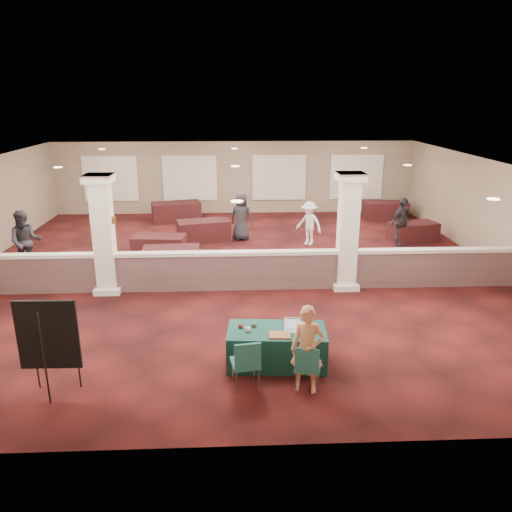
{
  "coord_description": "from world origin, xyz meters",
  "views": [
    {
      "loc": [
        -0.06,
        -14.36,
        5.1
      ],
      "look_at": [
        0.5,
        -2.0,
        1.12
      ],
      "focal_mm": 35.0,
      "sensor_mm": 36.0,
      "label": 1
    }
  ],
  "objects_px": {
    "far_table_front_left": "(159,246)",
    "conf_chair_main": "(308,364)",
    "conf_chair_side": "(246,361)",
    "far_table_front_right": "(413,232)",
    "near_table": "(277,347)",
    "attendee_c": "(401,222)",
    "far_table_back_left": "(176,212)",
    "attendee_b": "(309,223)",
    "easel_board": "(48,336)",
    "far_table_back_center": "(204,231)",
    "woman": "(307,350)",
    "far_table_front_center": "(171,258)",
    "attendee_a": "(26,242)",
    "far_table_back_right": "(385,210)",
    "attendee_d": "(241,217)"
  },
  "relations": [
    {
      "from": "far_table_front_center",
      "to": "far_table_back_right",
      "type": "height_order",
      "value": "far_table_back_right"
    },
    {
      "from": "woman",
      "to": "far_table_front_right",
      "type": "bearing_deg",
      "value": 75.88
    },
    {
      "from": "conf_chair_main",
      "to": "far_table_back_center",
      "type": "distance_m",
      "value": 10.25
    },
    {
      "from": "easel_board",
      "to": "attendee_b",
      "type": "height_order",
      "value": "easel_board"
    },
    {
      "from": "far_table_front_right",
      "to": "far_table_back_right",
      "type": "distance_m",
      "value": 3.5
    },
    {
      "from": "conf_chair_side",
      "to": "far_table_back_center",
      "type": "distance_m",
      "value": 9.97
    },
    {
      "from": "conf_chair_main",
      "to": "far_table_back_center",
      "type": "xyz_separation_m",
      "value": [
        -2.39,
        9.97,
        -0.15
      ]
    },
    {
      "from": "far_table_front_center",
      "to": "attendee_d",
      "type": "relative_size",
      "value": 0.98
    },
    {
      "from": "far_table_front_center",
      "to": "near_table",
      "type": "bearing_deg",
      "value": -64.86
    },
    {
      "from": "easel_board",
      "to": "far_table_back_center",
      "type": "xyz_separation_m",
      "value": [
        2.12,
        9.88,
        -0.77
      ]
    },
    {
      "from": "far_table_back_left",
      "to": "attendee_a",
      "type": "height_order",
      "value": "attendee_a"
    },
    {
      "from": "far_table_front_left",
      "to": "attendee_d",
      "type": "relative_size",
      "value": 0.98
    },
    {
      "from": "far_table_front_left",
      "to": "conf_chair_main",
      "type": "bearing_deg",
      "value": -65.17
    },
    {
      "from": "far_table_front_center",
      "to": "attendee_a",
      "type": "distance_m",
      "value": 4.32
    },
    {
      "from": "near_table",
      "to": "far_table_back_left",
      "type": "bearing_deg",
      "value": 109.24
    },
    {
      "from": "far_table_back_center",
      "to": "attendee_d",
      "type": "xyz_separation_m",
      "value": [
        1.39,
        0.06,
        0.49
      ]
    },
    {
      "from": "conf_chair_side",
      "to": "attendee_a",
      "type": "bearing_deg",
      "value": 124.25
    },
    {
      "from": "conf_chair_main",
      "to": "attendee_b",
      "type": "height_order",
      "value": "attendee_b"
    },
    {
      "from": "easel_board",
      "to": "far_table_back_center",
      "type": "relative_size",
      "value": 0.97
    },
    {
      "from": "conf_chair_side",
      "to": "woman",
      "type": "xyz_separation_m",
      "value": [
        1.08,
        -0.07,
        0.23
      ]
    },
    {
      "from": "near_table",
      "to": "attendee_c",
      "type": "xyz_separation_m",
      "value": [
        5.1,
        8.06,
        0.49
      ]
    },
    {
      "from": "conf_chair_side",
      "to": "far_table_back_right",
      "type": "xyz_separation_m",
      "value": [
        6.37,
        12.95,
        -0.21
      ]
    },
    {
      "from": "woman",
      "to": "conf_chair_main",
      "type": "bearing_deg",
      "value": -46.48
    },
    {
      "from": "easel_board",
      "to": "attendee_d",
      "type": "xyz_separation_m",
      "value": [
        3.51,
        9.94,
        -0.28
      ]
    },
    {
      "from": "near_table",
      "to": "far_table_front_right",
      "type": "height_order",
      "value": "near_table"
    },
    {
      "from": "far_table_back_left",
      "to": "attendee_b",
      "type": "xyz_separation_m",
      "value": [
        5.11,
        -3.73,
        0.37
      ]
    },
    {
      "from": "woman",
      "to": "far_table_back_left",
      "type": "height_order",
      "value": "woman"
    },
    {
      "from": "far_table_back_right",
      "to": "conf_chair_side",
      "type": "bearing_deg",
      "value": -116.22
    },
    {
      "from": "near_table",
      "to": "attendee_a",
      "type": "xyz_separation_m",
      "value": [
        -7.02,
        5.76,
        0.59
      ]
    },
    {
      "from": "far_table_front_left",
      "to": "far_table_back_left",
      "type": "distance_m",
      "value": 4.88
    },
    {
      "from": "conf_chair_main",
      "to": "far_table_front_center",
      "type": "relative_size",
      "value": 0.53
    },
    {
      "from": "conf_chair_main",
      "to": "far_table_back_left",
      "type": "height_order",
      "value": "conf_chair_main"
    },
    {
      "from": "near_table",
      "to": "far_table_back_right",
      "type": "xyz_separation_m",
      "value": [
        5.75,
        12.06,
        0.0
      ]
    },
    {
      "from": "conf_chair_side",
      "to": "far_table_back_center",
      "type": "relative_size",
      "value": 0.53
    },
    {
      "from": "woman",
      "to": "far_table_back_center",
      "type": "height_order",
      "value": "woman"
    },
    {
      "from": "conf_chair_main",
      "to": "attendee_c",
      "type": "relative_size",
      "value": 0.52
    },
    {
      "from": "easel_board",
      "to": "attendee_c",
      "type": "relative_size",
      "value": 1.05
    },
    {
      "from": "attendee_d",
      "to": "far_table_back_left",
      "type": "bearing_deg",
      "value": -27.64
    },
    {
      "from": "far_table_back_right",
      "to": "attendee_c",
      "type": "relative_size",
      "value": 1.07
    },
    {
      "from": "far_table_front_left",
      "to": "far_table_back_left",
      "type": "relative_size",
      "value": 0.86
    },
    {
      "from": "far_table_front_left",
      "to": "attendee_b",
      "type": "distance_m",
      "value": 5.31
    },
    {
      "from": "far_table_front_left",
      "to": "far_table_back_left",
      "type": "height_order",
      "value": "far_table_back_left"
    },
    {
      "from": "far_table_back_center",
      "to": "attendee_d",
      "type": "height_order",
      "value": "attendee_d"
    },
    {
      "from": "attendee_a",
      "to": "far_table_front_left",
      "type": "bearing_deg",
      "value": 3.12
    },
    {
      "from": "far_table_back_center",
      "to": "near_table",
      "type": "bearing_deg",
      "value": -77.93
    },
    {
      "from": "far_table_front_center",
      "to": "far_table_back_left",
      "type": "xyz_separation_m",
      "value": [
        -0.5,
        6.2,
        0.06
      ]
    },
    {
      "from": "conf_chair_side",
      "to": "far_table_front_right",
      "type": "xyz_separation_m",
      "value": [
        6.37,
        9.45,
        -0.24
      ]
    },
    {
      "from": "far_table_front_left",
      "to": "far_table_back_center",
      "type": "height_order",
      "value": "far_table_back_center"
    },
    {
      "from": "far_table_front_center",
      "to": "far_table_back_center",
      "type": "bearing_deg",
      "value": 75.29
    },
    {
      "from": "conf_chair_main",
      "to": "far_table_front_left",
      "type": "relative_size",
      "value": 0.53
    }
  ]
}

